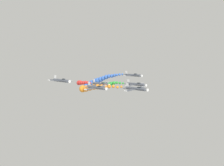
{
  "coord_description": "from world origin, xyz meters",
  "views": [
    {
      "loc": [
        73.73,
        80.75,
        98.47
      ],
      "look_at": [
        0.0,
        0.0,
        88.1
      ],
      "focal_mm": 44.81,
      "sensor_mm": 36.0,
      "label": 1
    }
  ],
  "objects_px": {
    "airplane_lead": "(136,89)",
    "airplane_right_inner": "(96,87)",
    "airplane_left_outer": "(101,84)",
    "airplane_trailing": "(61,80)",
    "airplane_right_outer": "(133,75)",
    "airplane_left_inner": "(136,84)"
  },
  "relations": [
    {
      "from": "airplane_left_outer",
      "to": "airplane_trailing",
      "type": "xyz_separation_m",
      "value": [
        19.59,
        1.05,
        2.65
      ]
    },
    {
      "from": "airplane_left_inner",
      "to": "airplane_left_outer",
      "type": "bearing_deg",
      "value": -52.98
    },
    {
      "from": "airplane_right_outer",
      "to": "airplane_trailing",
      "type": "relative_size",
      "value": 1.0
    },
    {
      "from": "airplane_right_outer",
      "to": "airplane_left_outer",
      "type": "bearing_deg",
      "value": -2.66
    },
    {
      "from": "airplane_left_inner",
      "to": "airplane_right_inner",
      "type": "xyz_separation_m",
      "value": [
        18.96,
        -1.94,
        -0.04
      ]
    },
    {
      "from": "airplane_left_inner",
      "to": "airplane_left_outer",
      "type": "relative_size",
      "value": 1.0
    },
    {
      "from": "airplane_left_inner",
      "to": "airplane_left_outer",
      "type": "distance_m",
      "value": 14.66
    },
    {
      "from": "airplane_left_outer",
      "to": "airplane_trailing",
      "type": "relative_size",
      "value": 1.0
    },
    {
      "from": "airplane_trailing",
      "to": "airplane_lead",
      "type": "bearing_deg",
      "value": 133.12
    },
    {
      "from": "airplane_lead",
      "to": "airplane_right_inner",
      "type": "distance_m",
      "value": 14.37
    },
    {
      "from": "airplane_right_inner",
      "to": "airplane_left_inner",
      "type": "bearing_deg",
      "value": 174.15
    },
    {
      "from": "airplane_left_outer",
      "to": "airplane_trailing",
      "type": "bearing_deg",
      "value": 3.08
    },
    {
      "from": "airplane_lead",
      "to": "airplane_trailing",
      "type": "relative_size",
      "value": 1.0
    },
    {
      "from": "airplane_left_outer",
      "to": "airplane_right_outer",
      "type": "height_order",
      "value": "airplane_right_outer"
    },
    {
      "from": "airplane_trailing",
      "to": "airplane_left_inner",
      "type": "bearing_deg",
      "value": 159.45
    },
    {
      "from": "airplane_trailing",
      "to": "airplane_right_inner",
      "type": "bearing_deg",
      "value": 137.36
    },
    {
      "from": "airplane_right_inner",
      "to": "airplane_right_outer",
      "type": "bearing_deg",
      "value": -162.78
    },
    {
      "from": "airplane_lead",
      "to": "airplane_left_inner",
      "type": "xyz_separation_m",
      "value": [
        -9.85,
        -9.17,
        0.24
      ]
    },
    {
      "from": "airplane_right_inner",
      "to": "airplane_left_outer",
      "type": "bearing_deg",
      "value": -136.05
    },
    {
      "from": "airplane_right_outer",
      "to": "airplane_trailing",
      "type": "distance_m",
      "value": 38.17
    },
    {
      "from": "airplane_left_inner",
      "to": "airplane_trailing",
      "type": "height_order",
      "value": "airplane_trailing"
    },
    {
      "from": "airplane_left_inner",
      "to": "airplane_right_outer",
      "type": "distance_m",
      "value": 14.84
    }
  ]
}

